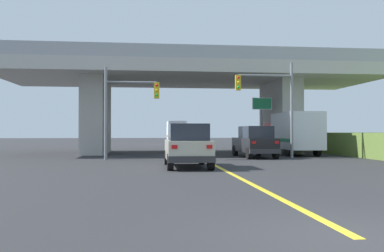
% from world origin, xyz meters
% --- Properties ---
extents(ground, '(160.00, 160.00, 0.00)m').
position_xyz_m(ground, '(0.00, 25.74, 0.00)').
color(ground, '#2B2B2D').
extents(overpass_bridge, '(28.85, 10.27, 7.50)m').
position_xyz_m(overpass_bridge, '(0.00, 25.74, 5.21)').
color(overpass_bridge, '#B7B5AD').
rests_on(overpass_bridge, ground).
extents(lane_divider_stripe, '(0.20, 23.17, 0.01)m').
position_xyz_m(lane_divider_stripe, '(0.00, 11.58, 0.00)').
color(lane_divider_stripe, yellow).
rests_on(lane_divider_stripe, ground).
extents(suv_lead, '(2.01, 4.29, 2.02)m').
position_xyz_m(suv_lead, '(-1.45, 12.79, 1.01)').
color(suv_lead, '#B7B29E').
rests_on(suv_lead, ground).
extents(suv_crossing, '(2.03, 4.79, 2.02)m').
position_xyz_m(suv_crossing, '(3.57, 19.63, 1.01)').
color(suv_crossing, black).
rests_on(suv_crossing, ground).
extents(box_truck, '(2.33, 6.72, 3.01)m').
position_xyz_m(box_truck, '(7.15, 22.35, 1.59)').
color(box_truck, red).
rests_on(box_truck, ground).
extents(traffic_signal_nearside, '(3.73, 0.36, 6.05)m').
position_xyz_m(traffic_signal_nearside, '(4.59, 18.88, 3.82)').
color(traffic_signal_nearside, slate).
rests_on(traffic_signal_nearside, ground).
extents(traffic_signal_farside, '(3.26, 0.36, 5.52)m').
position_xyz_m(traffic_signal_farside, '(-4.71, 18.32, 3.42)').
color(traffic_signal_farside, slate).
rests_on(traffic_signal_farside, ground).
extents(highway_sign, '(1.50, 0.17, 4.40)m').
position_xyz_m(highway_sign, '(5.23, 23.68, 3.20)').
color(highway_sign, slate).
rests_on(highway_sign, ground).
extents(semi_truck_distant, '(2.33, 7.22, 3.06)m').
position_xyz_m(semi_truck_distant, '(0.31, 48.27, 1.62)').
color(semi_truck_distant, silver).
rests_on(semi_truck_distant, ground).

